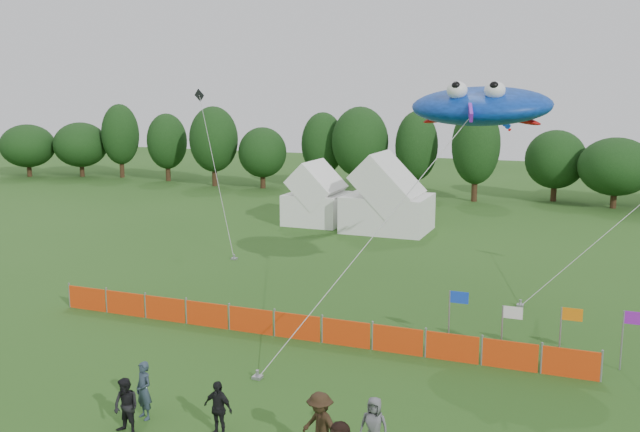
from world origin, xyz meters
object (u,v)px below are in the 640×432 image
at_px(spectator_c, 320,427).
at_px(spectator_d, 218,408).
at_px(spectator_b, 126,407).
at_px(spectator_e, 374,426).
at_px(stingray_kite, 483,106).
at_px(tent_left, 317,199).
at_px(tent_right, 388,201).
at_px(barrier_fence, 297,327).
at_px(spectator_a, 144,390).

relative_size(spectator_c, spectator_d, 1.18).
distance_m(spectator_b, spectator_c, 5.62).
distance_m(spectator_e, stingray_kite, 14.90).
distance_m(tent_left, tent_right, 5.45).
height_order(spectator_c, stingray_kite, stingray_kite).
xyz_separation_m(tent_left, spectator_e, (13.53, -29.51, -1.00)).
bearing_deg(spectator_e, tent_right, 105.40).
height_order(tent_left, spectator_e, tent_left).
bearing_deg(spectator_b, stingray_kite, 71.64).
xyz_separation_m(tent_right, spectator_d, (3.77, -29.44, -1.22)).
relative_size(tent_right, spectator_c, 2.99).
bearing_deg(spectator_e, spectator_b, -167.96).
xyz_separation_m(spectator_b, spectator_e, (6.78, 1.49, -0.02)).
bearing_deg(barrier_fence, tent_left, 110.11).
bearing_deg(tent_right, stingray_kite, -62.06).
relative_size(barrier_fence, spectator_b, 13.46).
bearing_deg(spectator_c, tent_right, 129.90).
xyz_separation_m(barrier_fence, spectator_a, (-1.50, -7.78, 0.37)).
xyz_separation_m(tent_left, spectator_d, (9.18, -30.11, -1.00)).
distance_m(tent_left, spectator_b, 31.74).
xyz_separation_m(tent_right, spectator_e, (8.12, -28.84, -1.22)).
bearing_deg(spectator_b, barrier_fence, 90.16).
distance_m(tent_right, spectator_b, 30.38).
distance_m(barrier_fence, spectator_e, 9.07).
relative_size(spectator_b, stingray_kite, 0.10).
distance_m(tent_right, spectator_a, 29.38).
bearing_deg(spectator_e, spectator_d, -172.39).
bearing_deg(spectator_e, spectator_a, -176.20).
bearing_deg(stingray_kite, spectator_a, -119.62).
relative_size(spectator_a, spectator_b, 1.07).
xyz_separation_m(spectator_b, stingray_kite, (7.30, 14.02, 8.02)).
bearing_deg(tent_right, spectator_b, -87.46).
bearing_deg(spectator_b, spectator_e, 21.51).
distance_m(tent_right, spectator_e, 29.98).
xyz_separation_m(spectator_e, stingray_kite, (0.52, 12.54, 8.04)).
distance_m(tent_right, stingray_kite, 19.67).
bearing_deg(spectator_e, barrier_fence, 126.18).
relative_size(spectator_d, stingray_kite, 0.10).
bearing_deg(spectator_e, stingray_kite, 87.28).
bearing_deg(spectator_a, spectator_b, -59.73).
bearing_deg(tent_right, barrier_fence, -82.78).
xyz_separation_m(tent_right, spectator_b, (1.34, -30.32, -1.20)).
relative_size(spectator_b, spectator_e, 1.02).
height_order(tent_right, spectator_e, tent_right).
height_order(spectator_c, spectator_d, spectator_c).
distance_m(barrier_fence, spectator_d, 7.97).
xyz_separation_m(barrier_fence, spectator_b, (-1.39, -8.77, 0.31)).
height_order(spectator_a, spectator_e, spectator_a).
xyz_separation_m(spectator_c, stingray_kite, (1.71, 13.40, 7.89)).
distance_m(spectator_a, stingray_kite, 16.98).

